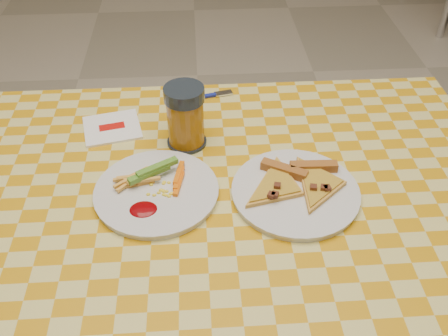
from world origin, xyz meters
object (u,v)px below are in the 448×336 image
(table, at_px, (206,227))
(drink_glass, at_px, (185,117))
(plate_left, at_px, (157,193))
(plate_right, at_px, (295,193))

(table, bearing_deg, drink_glass, 100.13)
(plate_left, bearing_deg, plate_right, -3.87)
(plate_right, xyz_separation_m, drink_glass, (-0.22, 0.19, 0.07))
(table, bearing_deg, plate_right, 2.36)
(plate_left, distance_m, drink_glass, 0.19)
(table, bearing_deg, plate_left, 164.75)
(plate_right, height_order, drink_glass, drink_glass)
(plate_left, xyz_separation_m, drink_glass, (0.06, 0.17, 0.07))
(plate_left, relative_size, plate_right, 0.97)
(drink_glass, bearing_deg, plate_right, -40.61)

